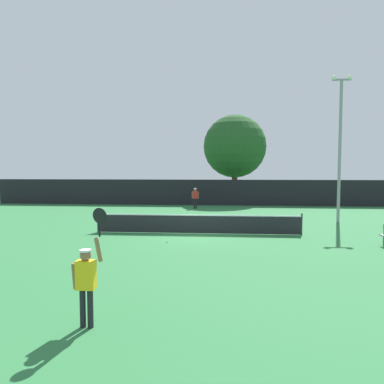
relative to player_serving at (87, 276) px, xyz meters
The scene contains 10 objects.
ground_plane 10.97m from the player_serving, 81.96° to the left, with size 120.00×120.00×0.00m, color #2D723D.
tennis_net 10.93m from the player_serving, 81.96° to the left, with size 10.30×0.08×1.07m.
perimeter_fence 24.98m from the player_serving, 86.49° to the left, with size 38.96×0.12×2.28m, color black.
player_serving is the anchor object (origin of this frame).
player_receiving 22.13m from the player_serving, 88.49° to the left, with size 0.57×0.24×1.67m.
tennis_ball 8.59m from the player_serving, 87.70° to the left, with size 0.07×0.07×0.07m, color #CCE033.
light_pole 18.64m from the player_serving, 57.48° to the left, with size 1.18×0.28×8.80m.
large_tree 29.47m from the player_serving, 82.11° to the left, with size 6.18×6.18×8.55m.
parked_car_near 30.98m from the player_serving, 102.49° to the left, with size 2.16×4.31×1.69m.
parked_car_mid 35.00m from the player_serving, 70.17° to the left, with size 2.20×4.33×1.69m.
Camera 1 is at (1.20, -17.78, 3.25)m, focal length 33.60 mm.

